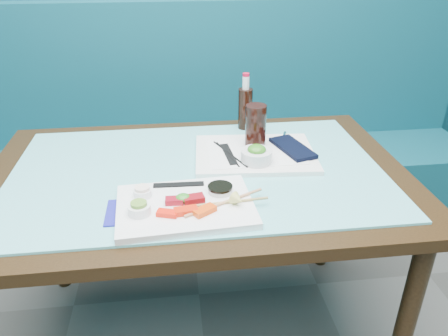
{
  "coord_description": "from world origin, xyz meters",
  "views": [
    {
      "loc": [
        -0.07,
        0.17,
        1.44
      ],
      "look_at": [
        0.08,
        1.37,
        0.8
      ],
      "focal_mm": 35.0,
      "sensor_mm": 36.0,
      "label": 1
    }
  ],
  "objects": [
    {
      "name": "wooden_chopstick_a",
      "position": [
        0.06,
        1.2,
        0.78
      ],
      "size": [
        0.23,
        0.12,
        0.01
      ],
      "primitive_type": "cylinder",
      "rotation": [
        1.57,
        0.0,
        -1.1
      ],
      "color": "tan",
      "rests_on": "sashimi_plate"
    },
    {
      "name": "salmon_mid",
      "position": [
        -0.05,
        1.17,
        0.79
      ],
      "size": [
        0.07,
        0.04,
        0.02
      ],
      "primitive_type": "cube",
      "rotation": [
        0.0,
        0.0,
        0.13
      ],
      "color": "red",
      "rests_on": "sashimi_plate"
    },
    {
      "name": "black_chopstick_b",
      "position": [
        0.12,
        1.52,
        0.78
      ],
      "size": [
        0.09,
        0.22,
        0.01
      ],
      "primitive_type": "cylinder",
      "rotation": [
        1.57,
        0.0,
        0.39
      ],
      "color": "black",
      "rests_on": "serving_tray"
    },
    {
      "name": "cola_glass",
      "position": [
        0.22,
        1.58,
        0.85
      ],
      "size": [
        0.1,
        0.1,
        0.15
      ],
      "primitive_type": "cylinder",
      "rotation": [
        0.0,
        0.0,
        0.4
      ],
      "color": "black",
      "rests_on": "serving_tray"
    },
    {
      "name": "navy_pouch",
      "position": [
        0.34,
        1.53,
        0.78
      ],
      "size": [
        0.14,
        0.21,
        0.02
      ],
      "primitive_type": "cube",
      "rotation": [
        0.0,
        0.0,
        0.29
      ],
      "color": "black",
      "rests_on": "serving_tray"
    },
    {
      "name": "ginger_fill",
      "position": [
        -0.17,
        1.27,
        0.8
      ],
      "size": [
        0.05,
        0.05,
        0.01
      ],
      "primitive_type": "cylinder",
      "rotation": [
        0.0,
        0.0,
        -0.05
      ],
      "color": "#FBE2CE",
      "rests_on": "ramekin_ginger"
    },
    {
      "name": "glass_top",
      "position": [
        0.0,
        1.45,
        0.75
      ],
      "size": [
        1.22,
        0.76,
        0.01
      ],
      "primitive_type": "cube",
      "color": "#64C5C9",
      "rests_on": "dining_table"
    },
    {
      "name": "fork",
      "position": [
        0.34,
        1.63,
        0.78
      ],
      "size": [
        0.04,
        0.09,
        0.01
      ],
      "primitive_type": "cylinder",
      "rotation": [
        1.57,
        0.0,
        -0.36
      ],
      "color": "white",
      "rests_on": "serving_tray"
    },
    {
      "name": "cola_bottle_neck",
      "position": [
        0.22,
        1.79,
        0.95
      ],
      "size": [
        0.04,
        0.04,
        0.05
      ],
      "primitive_type": "cylinder",
      "rotation": [
        0.0,
        0.0,
        0.41
      ],
      "color": "white",
      "rests_on": "cola_bottle_body"
    },
    {
      "name": "lemon_wedge",
      "position": [
        0.09,
        1.19,
        0.8
      ],
      "size": [
        0.05,
        0.05,
        0.04
      ],
      "primitive_type": "cone",
      "rotation": [
        1.57,
        0.0,
        0.66
      ],
      "color": "#D7D165",
      "rests_on": "sashimi_plate"
    },
    {
      "name": "seaweed_garnish",
      "position": [
        -0.06,
        1.23,
        0.79
      ],
      "size": [
        0.05,
        0.05,
        0.02
      ],
      "primitive_type": "ellipsoid",
      "rotation": [
        0.0,
        0.0,
        -0.32
      ],
      "color": "#2A821E",
      "rests_on": "sashimi_plate"
    },
    {
      "name": "serving_tray",
      "position": [
        0.21,
        1.53,
        0.77
      ],
      "size": [
        0.44,
        0.34,
        0.02
      ],
      "primitive_type": "cube",
      "rotation": [
        0.0,
        0.0,
        -0.08
      ],
      "color": "white",
      "rests_on": "glass_top"
    },
    {
      "name": "salmon_left",
      "position": [
        -0.1,
        1.16,
        0.78
      ],
      "size": [
        0.06,
        0.04,
        0.01
      ],
      "primitive_type": "cube",
      "rotation": [
        0.0,
        0.0,
        -0.31
      ],
      "color": "#FF1D0A",
      "rests_on": "sashimi_plate"
    },
    {
      "name": "ramekin_wasabi",
      "position": [
        -0.18,
        1.18,
        0.79
      ],
      "size": [
        0.07,
        0.07,
        0.03
      ],
      "primitive_type": "cylinder",
      "rotation": [
        0.0,
        0.0,
        0.21
      ],
      "color": "white",
      "rests_on": "sashimi_plate"
    },
    {
      "name": "blue_napkin",
      "position": [
        -0.21,
        1.22,
        0.76
      ],
      "size": [
        0.13,
        0.13,
        0.01
      ],
      "primitive_type": "cube",
      "rotation": [
        0.0,
        0.0,
        -0.0
      ],
      "color": "navy",
      "rests_on": "glass_top"
    },
    {
      "name": "seaweed_bowl",
      "position": [
        0.2,
        1.45,
        0.79
      ],
      "size": [
        0.14,
        0.14,
        0.04
      ],
      "primitive_type": "cylinder",
      "rotation": [
        0.0,
        0.0,
        -0.43
      ],
      "color": "silver",
      "rests_on": "serving_tray"
    },
    {
      "name": "black_chopstick_a",
      "position": [
        0.11,
        1.52,
        0.78
      ],
      "size": [
        0.06,
        0.2,
        0.01
      ],
      "primitive_type": "cylinder",
      "rotation": [
        1.57,
        0.0,
        0.25
      ],
      "color": "black",
      "rests_on": "serving_tray"
    },
    {
      "name": "booth_bench",
      "position": [
        0.0,
        2.29,
        0.37
      ],
      "size": [
        3.0,
        0.56,
        1.17
      ],
      "color": "#0D4956",
      "rests_on": "ground"
    },
    {
      "name": "salmon_right",
      "position": [
        -0.0,
        1.16,
        0.79
      ],
      "size": [
        0.07,
        0.06,
        0.02
      ],
      "primitive_type": "cube",
      "rotation": [
        0.0,
        0.0,
        0.58
      ],
      "color": "#F34509",
      "rests_on": "sashimi_plate"
    },
    {
      "name": "seaweed_salad",
      "position": [
        0.2,
        1.45,
        0.82
      ],
      "size": [
        0.08,
        0.08,
        0.03
      ],
      "primitive_type": "ellipsoid",
      "rotation": [
        0.0,
        0.0,
        -0.28
      ],
      "color": "#327D1D",
      "rests_on": "seaweed_bowl"
    },
    {
      "name": "cola_bottle_cap",
      "position": [
        0.22,
        1.79,
        0.98
      ],
      "size": [
        0.03,
        0.03,
        0.01
      ],
      "primitive_type": "cylinder",
      "rotation": [
        0.0,
        0.0,
        -0.31
      ],
      "color": "red",
      "rests_on": "cola_bottle_neck"
    },
    {
      "name": "ramekin_ginger",
      "position": [
        -0.17,
        1.27,
        0.79
      ],
      "size": [
        0.07,
        0.07,
        0.02
      ],
      "primitive_type": "cylinder",
      "rotation": [
        0.0,
        0.0,
        -0.34
      ],
      "color": "white",
      "rests_on": "sashimi_plate"
    },
    {
      "name": "soy_fill",
      "position": [
        0.05,
        1.27,
        0.8
      ],
      "size": [
        0.1,
        0.1,
        0.01
      ],
      "primitive_type": "cylinder",
      "rotation": [
        0.0,
        0.0,
        -0.4
      ],
      "color": "black",
      "rests_on": "soy_dish"
    },
    {
      "name": "wasabi_fill",
      "position": [
        -0.18,
        1.18,
        0.81
      ],
      "size": [
        0.05,
        0.05,
        0.01
      ],
      "primitive_type": "cylinder",
      "rotation": [
        0.0,
        0.0,
        0.27
      ],
      "color": "olive",
      "rests_on": "ramekin_wasabi"
    },
    {
      "name": "tuna_left",
      "position": [
        -0.08,
        1.22,
        0.79
      ],
      "size": [
        0.05,
        0.03,
        0.02
      ],
      "primitive_type": "cube",
      "rotation": [
        0.0,
        0.0,
        -0.04
      ],
      "color": "maroon",
      "rests_on": "sashimi_plate"
    },
    {
      "name": "sashimi_plate",
      "position": [
        -0.05,
        1.22,
        0.77
      ],
      "size": [
        0.4,
        0.29,
        0.02
      ],
      "primitive_type": "cube",
      "rotation": [
        0.0,
        0.0,
        0.06
      ],
      "color": "white",
      "rests_on": "glass_top"
    },
    {
      "name": "cola_bottle_body",
      "position": [
        0.22,
        1.79,
        0.84
      ],
      "size": [
        0.07,
        0.07,
        0.16
      ],
      "primitive_type": "cylinder",
      "rotation": [
        0.0,
        0.0,
        0.31
      ],
      "color": "black",
      "rests_on": "glass_top"
    },
    {
      "name": "tray_sleeve",
      "position": [
        0.11,
        1.52,
        0.78
      ],
      "size": [
        0.04,
        0.17,
        0.0
      ],
      "primitive_type": "cube",
      "rotation": [
        0.0,
        0.0,
        0.08
      ],
      "color": "black",
      "rests_on": "serving_tray"
    },
    {
      "name": "soy_dish",
      "position": [
        0.05,
        1.27,
        0.78
      ],
      "size": [
        0.09,
        0.09,
        0.01
      ],
      "primitive_type": "cylinder",
      "rotation": [
        0.0,
        0.0,
        0.37
      ],
      "color": "silver",
      "rests_on": "sashimi_plate"
    },
    {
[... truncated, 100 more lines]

